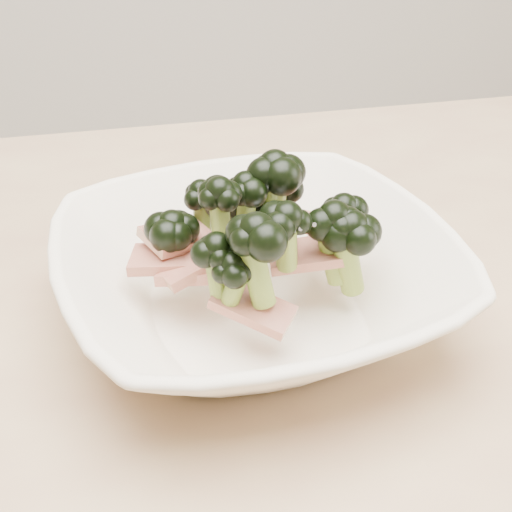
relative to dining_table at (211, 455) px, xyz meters
name	(u,v)px	position (x,y,z in m)	size (l,w,h in m)	color
dining_table	(211,455)	(0.00, 0.00, 0.00)	(1.20, 0.80, 0.75)	tan
broccoli_dish	(257,270)	(0.04, 0.03, 0.14)	(0.29, 0.29, 0.11)	white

